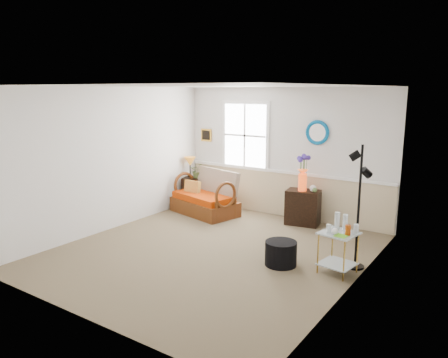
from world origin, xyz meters
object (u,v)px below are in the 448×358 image
Objects in this scene: cabinet at (303,207)px; side_table at (338,253)px; lamp_stand at (192,191)px; ottoman at (281,253)px; loveseat at (205,192)px; floor_lamp at (359,208)px.

cabinet reaches higher than side_table.
ottoman is at bearing -31.34° from lamp_stand.
loveseat is 3.68m from floor_lamp.
side_table is (1.35, -1.84, -0.04)m from cabinet.
side_table is 0.33× the size of floor_lamp.
side_table is at bearing 13.60° from ottoman.
cabinet is 0.37× the size of floor_lamp.
lamp_stand is 0.35× the size of floor_lamp.
cabinet is 2.20m from floor_lamp.
ottoman is at bearing -166.40° from side_table.
floor_lamp is at bearing -2.64° from loveseat.
lamp_stand is at bearing 156.21° from side_table.
lamp_stand is 1.06× the size of side_table.
side_table is at bearing -63.82° from cabinet.
cabinet is (2.65, 0.08, 0.02)m from lamp_stand.
loveseat is at bearing 139.36° from floor_lamp.
floor_lamp is (1.50, -1.50, 0.57)m from cabinet.
floor_lamp reaches higher than lamp_stand.
loveseat reaches higher than side_table.
cabinet is at bearing 126.35° from side_table.
floor_lamp is 1.30m from ottoman.
ottoman is (2.56, -1.56, -0.28)m from loveseat.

